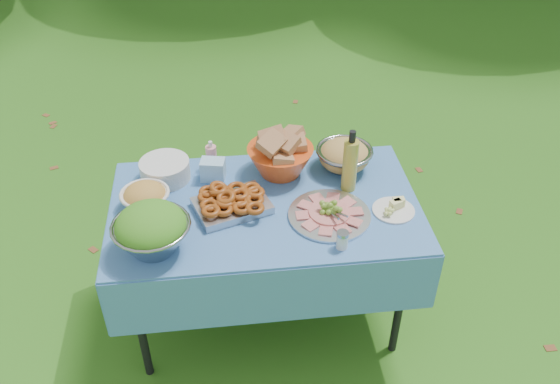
% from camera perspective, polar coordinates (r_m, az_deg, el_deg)
% --- Properties ---
extents(ground, '(80.00, 80.00, 0.00)m').
position_cam_1_polar(ground, '(3.34, -1.25, -11.47)').
color(ground, '#18390A').
rests_on(ground, ground).
extents(picnic_table, '(1.46, 0.86, 0.76)m').
position_cam_1_polar(picnic_table, '(3.06, -1.35, -6.78)').
color(picnic_table, '#76A2E3').
rests_on(picnic_table, ground).
extents(salad_bowl, '(0.40, 0.40, 0.22)m').
position_cam_1_polar(salad_bowl, '(2.56, -12.28, -3.55)').
color(salad_bowl, '#92959A').
rests_on(salad_bowl, picnic_table).
extents(pasta_bowl_white, '(0.27, 0.27, 0.12)m').
position_cam_1_polar(pasta_bowl_white, '(2.82, -12.87, -0.42)').
color(pasta_bowl_white, silver).
rests_on(pasta_bowl_white, picnic_table).
extents(plate_stack, '(0.29, 0.29, 0.10)m').
position_cam_1_polar(plate_stack, '(3.00, -11.01, 2.10)').
color(plate_stack, silver).
rests_on(plate_stack, picnic_table).
extents(wipes_box, '(0.13, 0.11, 0.11)m').
position_cam_1_polar(wipes_box, '(2.96, -6.46, 2.15)').
color(wipes_box, '#97C8EA').
rests_on(wipes_box, picnic_table).
extents(sanitizer_bottle, '(0.07, 0.07, 0.16)m').
position_cam_1_polar(sanitizer_bottle, '(3.03, -6.63, 3.58)').
color(sanitizer_bottle, pink).
rests_on(sanitizer_bottle, picnic_table).
extents(bread_bowl, '(0.35, 0.35, 0.22)m').
position_cam_1_polar(bread_bowl, '(2.95, 0.03, 3.68)').
color(bread_bowl, '#CF4716').
rests_on(bread_bowl, picnic_table).
extents(pasta_bowl_steel, '(0.31, 0.31, 0.15)m').
position_cam_1_polar(pasta_bowl_steel, '(3.03, 6.19, 3.55)').
color(pasta_bowl_steel, '#92959A').
rests_on(pasta_bowl_steel, picnic_table).
extents(fried_tray, '(0.39, 0.33, 0.08)m').
position_cam_1_polar(fried_tray, '(2.76, -4.67, -1.00)').
color(fried_tray, '#AFAEB3').
rests_on(fried_tray, picnic_table).
extents(charcuterie_platter, '(0.44, 0.44, 0.09)m').
position_cam_1_polar(charcuterie_platter, '(2.72, 4.81, -1.62)').
color(charcuterie_platter, silver).
rests_on(charcuterie_platter, picnic_table).
extents(oil_bottle, '(0.08, 0.08, 0.33)m').
position_cam_1_polar(oil_bottle, '(2.83, 6.78, 3.01)').
color(oil_bottle, '#AB9E36').
rests_on(oil_bottle, picnic_table).
extents(cheese_plate, '(0.26, 0.26, 0.05)m').
position_cam_1_polar(cheese_plate, '(2.80, 10.92, -1.38)').
color(cheese_plate, silver).
rests_on(cheese_plate, picnic_table).
extents(shaker, '(0.05, 0.05, 0.09)m').
position_cam_1_polar(shaker, '(2.57, 6.02, -4.60)').
color(shaker, silver).
rests_on(shaker, picnic_table).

